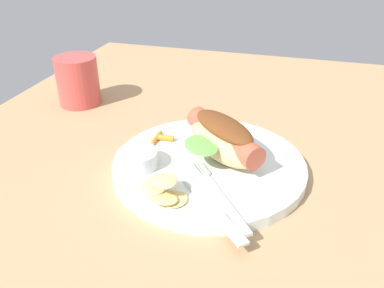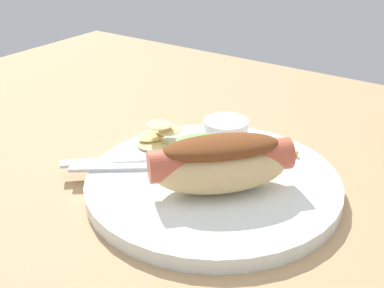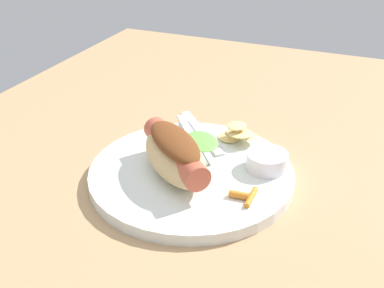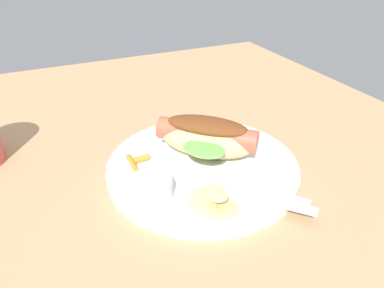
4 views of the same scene
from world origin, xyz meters
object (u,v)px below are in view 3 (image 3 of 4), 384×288
(sauce_ramekin, at_px, (267,161))
(carrot_garnish, at_px, (245,196))
(hot_dog, at_px, (175,153))
(plate, at_px, (193,174))
(knife, at_px, (201,132))
(chips_pile, at_px, (238,133))
(fork, at_px, (192,137))

(sauce_ramekin, distance_m, carrot_garnish, 0.08)
(sauce_ramekin, bearing_deg, hot_dog, -61.60)
(plate, xyz_separation_m, knife, (-0.10, -0.03, 0.01))
(plate, relative_size, sauce_ramekin, 4.94)
(plate, distance_m, knife, 0.10)
(hot_dog, xyz_separation_m, knife, (-0.12, -0.01, -0.03))
(knife, relative_size, chips_pile, 2.15)
(sauce_ramekin, xyz_separation_m, chips_pile, (-0.06, -0.06, 0.00))
(plate, bearing_deg, chips_pile, 162.42)
(hot_dog, distance_m, fork, 0.10)
(plate, height_order, chips_pile, chips_pile)
(hot_dog, bearing_deg, fork, 143.16)
(fork, height_order, knife, same)
(knife, bearing_deg, chips_pile, 45.60)
(hot_dog, bearing_deg, knife, 138.21)
(hot_dog, height_order, knife, hot_dog)
(hot_dog, xyz_separation_m, chips_pile, (-0.12, 0.05, -0.02))
(plate, relative_size, carrot_garnish, 7.17)
(plate, height_order, knife, knife)
(hot_dog, relative_size, sauce_ramekin, 2.62)
(fork, xyz_separation_m, carrot_garnish, (0.12, 0.12, 0.00))
(chips_pile, bearing_deg, carrot_garnish, 21.35)
(chips_pile, bearing_deg, fork, -73.41)
(fork, bearing_deg, plate, -13.89)
(knife, xyz_separation_m, chips_pile, (0.00, 0.06, 0.01))
(sauce_ramekin, relative_size, knife, 0.37)
(fork, relative_size, chips_pile, 1.91)
(sauce_ramekin, bearing_deg, fork, -107.32)
(plate, height_order, sauce_ramekin, sauce_ramekin)
(hot_dog, distance_m, sauce_ramekin, 0.12)
(plate, bearing_deg, carrot_garnish, 65.83)
(knife, height_order, chips_pile, chips_pile)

